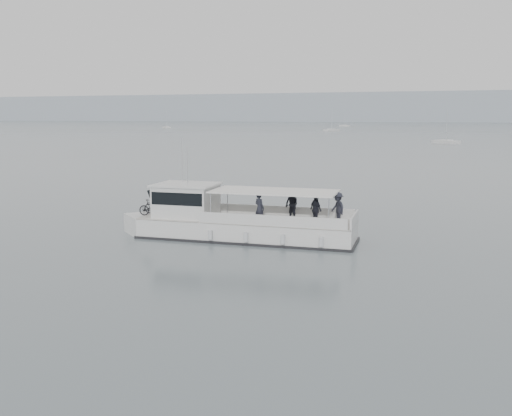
% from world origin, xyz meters
% --- Properties ---
extents(ground, '(1400.00, 1400.00, 0.00)m').
position_xyz_m(ground, '(0.00, 0.00, 0.00)').
color(ground, slate).
rests_on(ground, ground).
extents(headland, '(1400.00, 90.00, 28.00)m').
position_xyz_m(headland, '(0.00, 560.00, 14.00)').
color(headland, '#939EA8').
rests_on(headland, ground).
extents(tour_boat, '(12.35, 3.69, 5.14)m').
position_xyz_m(tour_boat, '(1.11, -2.71, 0.84)').
color(tour_boat, silver).
rests_on(tour_boat, ground).
extents(moored_fleet, '(358.70, 371.02, 9.22)m').
position_xyz_m(moored_fleet, '(-2.55, 178.23, 0.36)').
color(moored_fleet, silver).
rests_on(moored_fleet, ground).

